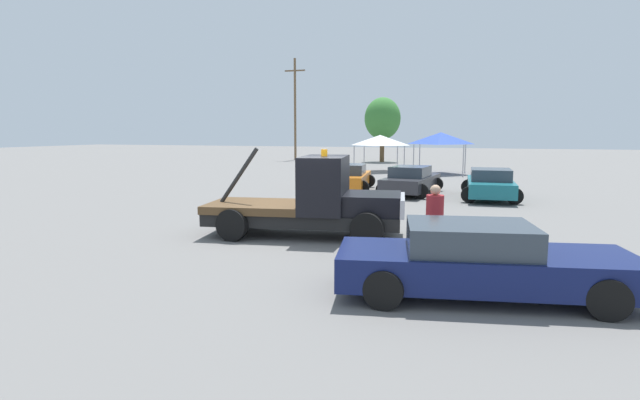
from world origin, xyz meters
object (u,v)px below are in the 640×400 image
Objects in this scene: foreground_car at (480,262)px; utility_pole at (295,107)px; person_near_truck at (435,218)px; tow_truck at (315,203)px; tree_left at (383,119)px; canopy_tent_blue at (441,138)px; parked_car_teal at (490,184)px; parked_car_charcoal at (411,180)px; parked_car_orange at (349,178)px; canopy_tent_white at (380,140)px.

utility_pole is at bearing 105.04° from foreground_car.
person_near_truck is at bearing 104.59° from foreground_car.
tree_left is at bearing 89.34° from tow_truck.
tree_left reaches higher than canopy_tent_blue.
parked_car_teal is 0.46× the size of utility_pole.
tree_left reaches higher than person_near_truck.
parked_car_charcoal is (-2.30, 12.42, -0.38)m from person_near_truck.
canopy_tent_blue is 20.86m from utility_pole.
tow_truck is at bearing 179.88° from parked_car_charcoal.
parked_car_orange is (-5.48, 12.88, -0.38)m from person_near_truck.
parked_car_orange is 12.62m from canopy_tent_white.
tree_left is at bearing 20.79° from parked_car_charcoal.
canopy_tent_blue is (-3.28, 12.83, 1.84)m from parked_car_teal.
foreground_car is 0.52× the size of utility_pole.
tow_truck is 11.19m from parked_car_orange.
parked_car_teal is at bearing 78.57° from foreground_car.
canopy_tent_white is 17.21m from utility_pole.
tree_left is 9.45m from utility_pole.
foreground_car is at bearing -83.55° from canopy_tent_blue.
canopy_tent_blue reaches higher than parked_car_teal.
tow_truck is 35.74m from tree_left.
foreground_car is at bearing -74.80° from canopy_tent_white.
foreground_car is 2.45m from person_near_truck.
foreground_car and parked_car_orange have the same top height.
parked_car_charcoal is (3.19, -0.46, 0.00)m from parked_car_orange.
parked_car_orange is 0.79× the size of tree_left.
canopy_tent_white is 12.08m from tree_left.
parked_car_charcoal is at bearing 74.55° from tow_truck.
parked_car_teal is (4.76, 9.97, -0.31)m from tow_truck.
utility_pole reaches higher than canopy_tent_blue.
foreground_car is (4.51, -4.07, -0.31)m from tow_truck.
tree_left reaches higher than tow_truck.
utility_pole is (-15.99, 13.06, 2.98)m from canopy_tent_blue.
tow_truck is at bearing -82.78° from canopy_tent_white.
tow_truck is 22.89m from canopy_tent_blue.
person_near_truck reaches higher than parked_car_charcoal.
tree_left is at bearing -3.93° from utility_pole.
person_near_truck is at bearing -76.86° from tree_left.
parked_car_teal is at bearing -60.24° from canopy_tent_white.
parked_car_orange is 6.83m from parked_car_teal.
canopy_tent_blue is (-3.04, 26.86, 1.84)m from foreground_car.
canopy_tent_white is (-7.49, 27.55, 1.66)m from foreground_car.
canopy_tent_white is at bearing -47.00° from utility_pole.
tree_left is at bearing 93.40° from foreground_car.
tow_truck is 1.18× the size of parked_car_orange.
parked_car_teal is at bearing -53.35° from utility_pole.
parked_car_charcoal is at bearing -94.44° from person_near_truck.
tow_truck is 3.27× the size of person_near_truck.
canopy_tent_blue is at bearing 5.00° from parked_car_charcoal.
parked_car_teal is 13.37m from canopy_tent_blue.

